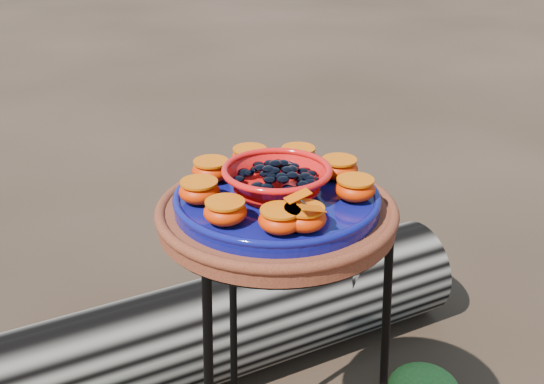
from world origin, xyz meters
name	(u,v)px	position (x,y,z in m)	size (l,w,h in m)	color
plant_stand	(276,383)	(0.00, 0.00, 0.35)	(0.44, 0.44, 0.70)	black
terracotta_saucer	(277,216)	(0.00, 0.00, 0.72)	(0.41, 0.41, 0.03)	#471B07
cobalt_plate	(277,201)	(0.00, 0.00, 0.74)	(0.35, 0.35, 0.02)	#040F4D
red_bowl	(277,182)	(0.00, 0.00, 0.78)	(0.17, 0.17, 0.05)	red
glass_gems	(277,162)	(0.00, 0.00, 0.82)	(0.14, 0.14, 0.02)	black
orange_half_0	(304,218)	(-0.02, -0.13, 0.77)	(0.07, 0.07, 0.04)	#B90400
orange_half_1	(355,189)	(0.11, -0.07, 0.77)	(0.07, 0.07, 0.04)	#B90400
orange_half_2	(339,169)	(0.13, 0.01, 0.77)	(0.07, 0.07, 0.04)	#B90400
orange_half_3	(298,157)	(0.09, 0.09, 0.77)	(0.07, 0.07, 0.04)	#B90400
orange_half_4	(250,158)	(0.01, 0.13, 0.77)	(0.07, 0.07, 0.04)	#B90400
orange_half_5	(211,170)	(-0.08, 0.11, 0.77)	(0.07, 0.07, 0.04)	#B90400
orange_half_6	(199,191)	(-0.13, 0.03, 0.77)	(0.07, 0.07, 0.04)	#B90400
orange_half_7	(225,212)	(-0.12, -0.06, 0.77)	(0.07, 0.07, 0.04)	#B90400
orange_half_8	(280,220)	(-0.05, -0.12, 0.77)	(0.07, 0.07, 0.04)	#B90400
butterfly	(305,203)	(-0.02, -0.13, 0.80)	(0.08, 0.05, 0.01)	#C94300
driftwood_log	(198,334)	(0.01, 0.48, 0.14)	(1.51, 0.40, 0.28)	black
foliage_back	(99,346)	(-0.22, 0.65, 0.07)	(0.28, 0.28, 0.14)	#204D1D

